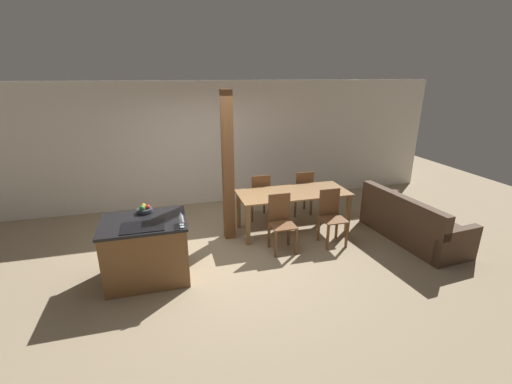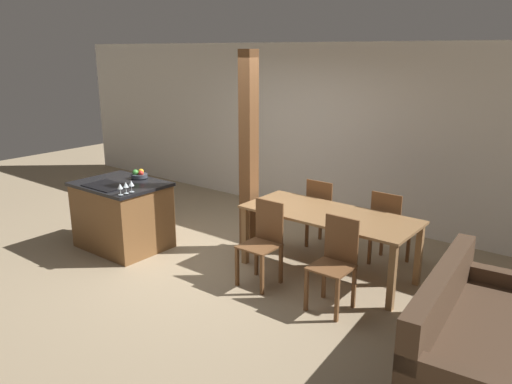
{
  "view_description": "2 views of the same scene",
  "coord_description": "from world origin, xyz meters",
  "px_view_note": "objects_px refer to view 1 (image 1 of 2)",
  "views": [
    {
      "loc": [
        -0.85,
        -5.03,
        2.83
      ],
      "look_at": [
        0.6,
        0.2,
        0.95
      ],
      "focal_mm": 24.0,
      "sensor_mm": 36.0,
      "label": 1
    },
    {
      "loc": [
        4.13,
        -4.32,
        2.59
      ],
      "look_at": [
        0.6,
        0.2,
        0.95
      ],
      "focal_mm": 35.0,
      "sensor_mm": 36.0,
      "label": 2
    }
  ],
  "objects_px": {
    "dining_chair_near_left": "(281,221)",
    "dining_chair_far_left": "(259,196)",
    "wine_glass_near": "(182,220)",
    "fruit_bowl": "(145,209)",
    "wine_glass_far": "(181,215)",
    "kitchen_island": "(147,249)",
    "couch": "(411,224)",
    "dining_chair_far_right": "(302,192)",
    "dining_chair_near_right": "(331,216)",
    "wine_glass_middle": "(181,217)",
    "timber_post": "(228,168)",
    "dining_table": "(293,197)"
  },
  "relations": [
    {
      "from": "wine_glass_middle",
      "to": "timber_post",
      "type": "xyz_separation_m",
      "value": [
        0.89,
        1.27,
        0.29
      ]
    },
    {
      "from": "kitchen_island",
      "to": "fruit_bowl",
      "type": "bearing_deg",
      "value": 87.24
    },
    {
      "from": "wine_glass_near",
      "to": "dining_chair_near_right",
      "type": "bearing_deg",
      "value": 14.78
    },
    {
      "from": "kitchen_island",
      "to": "couch",
      "type": "bearing_deg",
      "value": 0.31
    },
    {
      "from": "fruit_bowl",
      "to": "couch",
      "type": "distance_m",
      "value": 4.56
    },
    {
      "from": "dining_table",
      "to": "dining_chair_far_left",
      "type": "relative_size",
      "value": 2.15
    },
    {
      "from": "dining_table",
      "to": "dining_chair_far_right",
      "type": "bearing_deg",
      "value": 54.97
    },
    {
      "from": "wine_glass_middle",
      "to": "dining_chair_far_left",
      "type": "height_order",
      "value": "wine_glass_middle"
    },
    {
      "from": "dining_chair_near_left",
      "to": "dining_chair_far_left",
      "type": "bearing_deg",
      "value": 90.0
    },
    {
      "from": "wine_glass_near",
      "to": "dining_table",
      "type": "height_order",
      "value": "wine_glass_near"
    },
    {
      "from": "wine_glass_near",
      "to": "timber_post",
      "type": "distance_m",
      "value": 1.64
    },
    {
      "from": "wine_glass_middle",
      "to": "couch",
      "type": "height_order",
      "value": "wine_glass_middle"
    },
    {
      "from": "wine_glass_far",
      "to": "dining_chair_near_right",
      "type": "bearing_deg",
      "value": 11.24
    },
    {
      "from": "dining_chair_near_right",
      "to": "timber_post",
      "type": "xyz_separation_m",
      "value": [
        -1.67,
        0.68,
        0.8
      ]
    },
    {
      "from": "dining_chair_far_right",
      "to": "dining_chair_far_left",
      "type": "bearing_deg",
      "value": 0.0
    },
    {
      "from": "dining_chair_near_right",
      "to": "dining_table",
      "type": "bearing_deg",
      "value": 125.03
    },
    {
      "from": "dining_chair_far_left",
      "to": "dining_chair_near_right",
      "type": "bearing_deg",
      "value": 125.03
    },
    {
      "from": "dining_chair_far_left",
      "to": "couch",
      "type": "height_order",
      "value": "dining_chair_far_left"
    },
    {
      "from": "wine_glass_near",
      "to": "couch",
      "type": "height_order",
      "value": "wine_glass_near"
    },
    {
      "from": "wine_glass_far",
      "to": "dining_table",
      "type": "distance_m",
      "value": 2.43
    },
    {
      "from": "fruit_bowl",
      "to": "dining_chair_near_left",
      "type": "relative_size",
      "value": 0.23
    },
    {
      "from": "wine_glass_near",
      "to": "dining_chair_near_left",
      "type": "bearing_deg",
      "value": 22.41
    },
    {
      "from": "wine_glass_near",
      "to": "dining_chair_near_left",
      "type": "relative_size",
      "value": 0.15
    },
    {
      "from": "wine_glass_middle",
      "to": "couch",
      "type": "xyz_separation_m",
      "value": [
        4.01,
        0.32,
        -0.72
      ]
    },
    {
      "from": "wine_glass_middle",
      "to": "dining_chair_near_right",
      "type": "bearing_deg",
      "value": 13.02
    },
    {
      "from": "wine_glass_near",
      "to": "wine_glass_far",
      "type": "bearing_deg",
      "value": 90.0
    },
    {
      "from": "kitchen_island",
      "to": "wine_glass_far",
      "type": "distance_m",
      "value": 0.78
    },
    {
      "from": "fruit_bowl",
      "to": "wine_glass_near",
      "type": "bearing_deg",
      "value": -54.29
    },
    {
      "from": "wine_glass_middle",
      "to": "dining_chair_near_left",
      "type": "distance_m",
      "value": 1.82
    },
    {
      "from": "dining_chair_near_right",
      "to": "wine_glass_far",
      "type": "bearing_deg",
      "value": -168.76
    },
    {
      "from": "wine_glass_middle",
      "to": "dining_chair_near_right",
      "type": "relative_size",
      "value": 0.15
    },
    {
      "from": "dining_chair_far_left",
      "to": "wine_glass_far",
      "type": "bearing_deg",
      "value": 48.08
    },
    {
      "from": "wine_glass_far",
      "to": "dining_chair_far_right",
      "type": "height_order",
      "value": "wine_glass_far"
    },
    {
      "from": "wine_glass_far",
      "to": "wine_glass_middle",
      "type": "bearing_deg",
      "value": -90.0
    },
    {
      "from": "dining_chair_near_left",
      "to": "timber_post",
      "type": "xyz_separation_m",
      "value": [
        -0.75,
        0.68,
        0.8
      ]
    },
    {
      "from": "fruit_bowl",
      "to": "dining_table",
      "type": "distance_m",
      "value": 2.69
    },
    {
      "from": "dining_table",
      "to": "timber_post",
      "type": "bearing_deg",
      "value": 179.19
    },
    {
      "from": "dining_table",
      "to": "dining_chair_far_right",
      "type": "relative_size",
      "value": 2.15
    },
    {
      "from": "wine_glass_far",
      "to": "couch",
      "type": "xyz_separation_m",
      "value": [
        4.01,
        0.23,
        -0.72
      ]
    },
    {
      "from": "dining_chair_near_right",
      "to": "dining_chair_near_left",
      "type": "bearing_deg",
      "value": 180.0
    },
    {
      "from": "dining_chair_near_right",
      "to": "dining_chair_far_left",
      "type": "height_order",
      "value": "same"
    },
    {
      "from": "dining_chair_near_right",
      "to": "dining_chair_far_left",
      "type": "relative_size",
      "value": 1.0
    },
    {
      "from": "wine_glass_middle",
      "to": "kitchen_island",
      "type": "bearing_deg",
      "value": 150.04
    },
    {
      "from": "dining_chair_far_right",
      "to": "couch",
      "type": "bearing_deg",
      "value": 132.23
    },
    {
      "from": "dining_table",
      "to": "dining_chair_far_left",
      "type": "xyz_separation_m",
      "value": [
        -0.46,
        0.66,
        -0.16
      ]
    },
    {
      "from": "dining_chair_far_left",
      "to": "timber_post",
      "type": "bearing_deg",
      "value": 40.6
    },
    {
      "from": "dining_chair_far_right",
      "to": "couch",
      "type": "relative_size",
      "value": 0.48
    },
    {
      "from": "kitchen_island",
      "to": "fruit_bowl",
      "type": "relative_size",
      "value": 5.22
    },
    {
      "from": "wine_glass_middle",
      "to": "dining_chair_far_left",
      "type": "bearing_deg",
      "value": 49.35
    },
    {
      "from": "wine_glass_middle",
      "to": "couch",
      "type": "bearing_deg",
      "value": 4.51
    }
  ]
}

